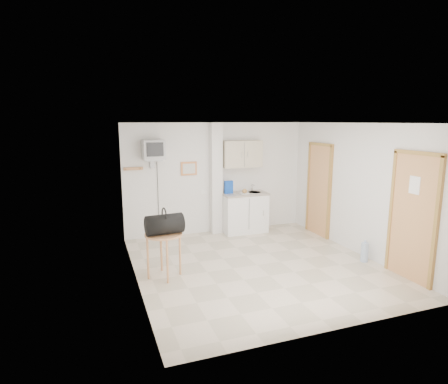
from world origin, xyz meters
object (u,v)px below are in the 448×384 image
object	(u,v)px
crt_television	(153,150)
water_bottle	(365,252)
round_table	(164,240)
duffel_bag	(164,224)

from	to	relation	value
crt_television	water_bottle	xyz separation A→B (m)	(3.37, -2.53, -1.75)
round_table	water_bottle	world-z (taller)	round_table
crt_television	round_table	world-z (taller)	crt_television
water_bottle	duffel_bag	bearing A→B (deg)	171.64
crt_television	water_bottle	bearing A→B (deg)	-36.92
round_table	duffel_bag	distance (m)	0.28
crt_television	round_table	bearing A→B (deg)	-95.83
crt_television	round_table	xyz separation A→B (m)	(-0.20, -1.96, -1.30)
crt_television	duffel_bag	distance (m)	2.26
crt_television	duffel_bag	bearing A→B (deg)	-95.36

